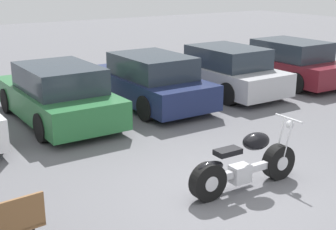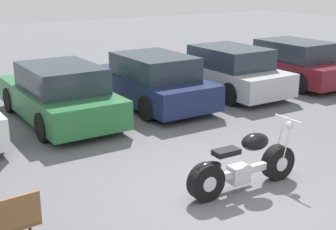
# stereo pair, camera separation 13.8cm
# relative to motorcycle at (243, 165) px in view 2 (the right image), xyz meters

# --- Properties ---
(ground_plane) EXTENTS (60.00, 60.00, 0.00)m
(ground_plane) POSITION_rel_motorcycle_xyz_m (-0.34, 0.04, -0.43)
(ground_plane) COLOR slate
(motorcycle) EXTENTS (2.18, 0.62, 1.10)m
(motorcycle) POSITION_rel_motorcycle_xyz_m (0.00, 0.00, 0.00)
(motorcycle) COLOR black
(motorcycle) RESTS_ON ground_plane
(parked_car_green) EXTENTS (1.91, 4.34, 1.42)m
(parked_car_green) POSITION_rel_motorcycle_xyz_m (-1.19, 5.40, 0.24)
(parked_car_green) COLOR #286B38
(parked_car_green) RESTS_ON ground_plane
(parked_car_navy) EXTENTS (1.91, 4.34, 1.42)m
(parked_car_navy) POSITION_rel_motorcycle_xyz_m (1.46, 5.46, 0.24)
(parked_car_navy) COLOR #19234C
(parked_car_navy) RESTS_ON ground_plane
(parked_car_silver) EXTENTS (1.91, 4.34, 1.42)m
(parked_car_silver) POSITION_rel_motorcycle_xyz_m (4.10, 5.45, 0.24)
(parked_car_silver) COLOR #BCBCC1
(parked_car_silver) RESTS_ON ground_plane
(parked_car_maroon) EXTENTS (1.91, 4.34, 1.42)m
(parked_car_maroon) POSITION_rel_motorcycle_xyz_m (6.75, 5.35, 0.24)
(parked_car_maroon) COLOR maroon
(parked_car_maroon) RESTS_ON ground_plane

